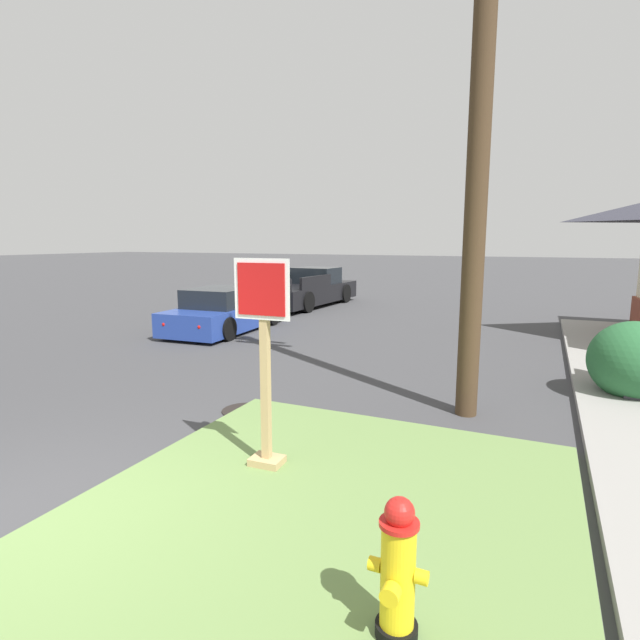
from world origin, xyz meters
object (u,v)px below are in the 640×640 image
stop_sign (265,370)px  street_bench (628,361)px  utility_pole (483,69)px  parked_sedan_blue (225,312)px  manhole_cover (245,410)px  pickup_truck_black (308,290)px  fire_hydrant (398,572)px

stop_sign → street_bench: (4.09, 4.90, -0.59)m
utility_pole → stop_sign: bearing=-122.1°
parked_sedan_blue → street_bench: parked_sedan_blue is taller
manhole_cover → pickup_truck_black: size_ratio=0.13×
pickup_truck_black → street_bench: 12.80m
street_bench → manhole_cover: bearing=-148.5°
manhole_cover → fire_hydrant: bearing=-45.4°
manhole_cover → street_bench: size_ratio=0.46×
manhole_cover → stop_sign: bearing=-50.4°
manhole_cover → parked_sedan_blue: bearing=127.4°
fire_hydrant → manhole_cover: bearing=134.6°
pickup_truck_black → manhole_cover: bearing=-68.9°
parked_sedan_blue → stop_sign: bearing=-52.1°
manhole_cover → parked_sedan_blue: parked_sedan_blue is taller
parked_sedan_blue → street_bench: (9.64, -2.22, 0.04)m
stop_sign → fire_hydrant: bearing=-41.6°
parked_sedan_blue → utility_pole: bearing=-30.3°
stop_sign → manhole_cover: 2.37m
pickup_truck_black → street_bench: size_ratio=3.68×
stop_sign → parked_sedan_blue: (-5.55, 7.12, -0.63)m
street_bench → parked_sedan_blue: bearing=167.0°
parked_sedan_blue → pickup_truck_black: pickup_truck_black is taller
parked_sedan_blue → pickup_truck_black: (-0.20, 5.97, 0.08)m
street_bench → stop_sign: bearing=-129.9°
utility_pole → street_bench: bearing=41.7°
utility_pole → manhole_cover: bearing=-157.9°
stop_sign → street_bench: stop_sign is taller
fire_hydrant → utility_pole: 6.33m
fire_hydrant → parked_sedan_blue: 11.66m
stop_sign → manhole_cover: stop_sign is taller
parked_sedan_blue → utility_pole: (7.33, -4.28, 4.31)m
fire_hydrant → stop_sign: (-2.00, 1.77, 0.65)m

